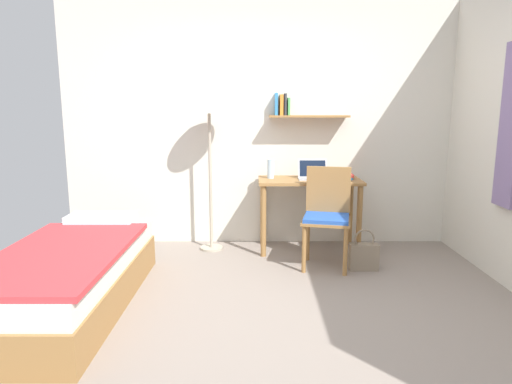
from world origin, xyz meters
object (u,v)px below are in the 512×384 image
at_px(handbag, 366,256).
at_px(water_bottle, 273,169).
at_px(laptop, 315,174).
at_px(desk, 311,193).
at_px(bed, 72,276).
at_px(book_stack, 346,176).
at_px(desk_chair, 329,213).
at_px(standing_lamp, 211,110).

bearing_deg(handbag, water_bottle, 142.05).
height_order(laptop, handbag, laptop).
relative_size(desk, water_bottle, 5.28).
distance_m(bed, book_stack, 2.78).
distance_m(desk_chair, laptop, 0.58).
distance_m(desk, desk_chair, 0.50).
xyz_separation_m(bed, desk_chair, (2.08, 0.92, 0.28)).
xyz_separation_m(bed, book_stack, (2.33, 1.41, 0.55)).
bearing_deg(standing_lamp, water_bottle, 3.85).
height_order(desk, laptop, laptop).
height_order(desk, desk_chair, desk_chair).
bearing_deg(desk_chair, handbag, -20.21).
xyz_separation_m(desk, standing_lamp, (-1.04, 0.02, 0.85)).
relative_size(laptop, handbag, 0.78).
height_order(desk_chair, book_stack, desk_chair).
distance_m(desk_chair, water_bottle, 0.82).
xyz_separation_m(book_stack, handbag, (0.09, -0.62, -0.66)).
bearing_deg(book_stack, handbag, -81.83).
relative_size(bed, desk_chair, 2.08).
distance_m(desk_chair, standing_lamp, 1.57).
relative_size(desk_chair, handbag, 2.41).
relative_size(book_stack, handbag, 0.49).
xyz_separation_m(desk, handbag, (0.45, -0.61, -0.48)).
relative_size(standing_lamp, book_stack, 8.71).
height_order(standing_lamp, laptop, standing_lamp).
bearing_deg(water_bottle, bed, -136.97).
distance_m(desk, laptop, 0.21).
relative_size(desk_chair, book_stack, 4.93).
relative_size(desk, desk_chair, 1.13).
bearing_deg(water_bottle, handbag, -37.95).
bearing_deg(bed, handbag, 18.18).
xyz_separation_m(laptop, book_stack, (0.33, -0.00, -0.02)).
relative_size(bed, standing_lamp, 1.18).
bearing_deg(bed, desk_chair, 23.78).
height_order(book_stack, handbag, book_stack).
distance_m(water_bottle, handbag, 1.30).
distance_m(bed, standing_lamp, 2.09).
distance_m(bed, desk, 2.44).
bearing_deg(desk, desk_chair, -76.80).
distance_m(standing_lamp, laptop, 1.25).
bearing_deg(desk, water_bottle, 171.62).
bearing_deg(desk_chair, laptop, 99.00).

